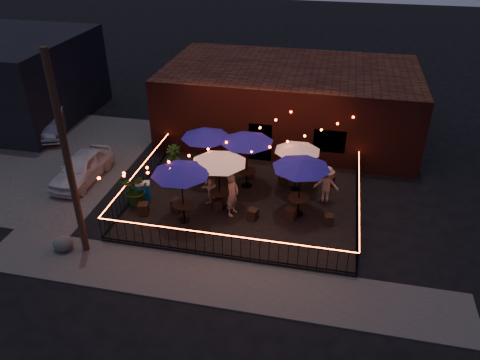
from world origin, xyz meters
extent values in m
plane|color=black|center=(0.00, 0.00, 0.00)|extent=(110.00, 110.00, 0.00)
cube|color=black|center=(0.00, 2.00, 0.07)|extent=(10.00, 8.00, 0.15)
cube|color=#3E3C3A|center=(0.00, -3.25, 0.03)|extent=(18.00, 2.50, 0.05)
cube|color=#3E3C3A|center=(-12.00, 4.00, 0.01)|extent=(11.00, 12.00, 0.02)
cube|color=#3C1510|center=(1.00, 10.00, 2.00)|extent=(14.00, 8.00, 4.00)
cube|color=black|center=(0.00, 6.12, 1.10)|extent=(1.20, 0.24, 2.20)
cube|color=black|center=(3.50, 6.12, 1.60)|extent=(1.60, 0.24, 1.20)
cylinder|color=#352615|center=(-5.40, -2.60, 4.00)|extent=(0.26, 0.26, 8.00)
cube|color=black|center=(0.00, -2.00, 0.23)|extent=(10.00, 0.04, 0.04)
cube|color=black|center=(0.00, -2.00, 1.15)|extent=(10.00, 0.04, 0.04)
cube|color=#F44C18|center=(0.00, -2.00, 1.18)|extent=(10.00, 0.03, 0.02)
cube|color=black|center=(-5.00, 2.00, 0.23)|extent=(0.04, 8.00, 0.04)
cube|color=black|center=(-5.00, 2.00, 1.15)|extent=(0.04, 8.00, 0.04)
cube|color=#F44C18|center=(-5.00, 2.00, 1.18)|extent=(0.03, 8.00, 0.02)
cube|color=black|center=(5.00, 2.00, 0.23)|extent=(0.04, 8.00, 0.04)
cube|color=black|center=(5.00, 2.00, 1.15)|extent=(0.04, 8.00, 0.04)
cube|color=#F44C18|center=(5.00, 2.00, 1.18)|extent=(0.03, 8.00, 0.02)
cylinder|color=black|center=(-2.17, -0.06, 0.17)|extent=(0.49, 0.49, 0.03)
cylinder|color=black|center=(-2.17, -0.06, 0.56)|extent=(0.07, 0.07, 0.80)
cylinder|color=black|center=(-2.17, -0.06, 0.97)|extent=(0.89, 0.89, 0.04)
cylinder|color=black|center=(-2.17, -0.06, 1.48)|extent=(0.05, 0.05, 2.67)
cone|color=navy|center=(-2.17, -0.06, 2.65)|extent=(3.09, 3.09, 0.39)
cylinder|color=black|center=(-2.17, 3.59, 0.17)|extent=(0.47, 0.47, 0.03)
cylinder|color=black|center=(-2.17, 3.59, 0.55)|extent=(0.06, 0.06, 0.77)
cylinder|color=black|center=(-2.17, 3.59, 0.94)|extent=(0.86, 0.86, 0.04)
cylinder|color=black|center=(-2.17, 3.59, 1.43)|extent=(0.05, 0.05, 2.57)
cone|color=navy|center=(-2.17, 3.59, 2.56)|extent=(3.08, 3.08, 0.37)
cylinder|color=black|center=(-0.93, 1.22, 0.17)|extent=(0.48, 0.48, 0.03)
cylinder|color=black|center=(-0.93, 1.22, 0.55)|extent=(0.07, 0.07, 0.79)
cylinder|color=black|center=(-0.93, 1.22, 0.96)|extent=(0.87, 0.87, 0.04)
cylinder|color=black|center=(-0.93, 1.22, 1.46)|extent=(0.05, 0.05, 2.62)
cone|color=white|center=(-0.93, 1.22, 2.61)|extent=(2.87, 2.87, 0.38)
cylinder|color=black|center=(-0.14, 3.30, 0.17)|extent=(0.49, 0.49, 0.03)
cylinder|color=black|center=(-0.14, 3.30, 0.56)|extent=(0.07, 0.07, 0.81)
cylinder|color=black|center=(-0.14, 3.30, 0.98)|extent=(0.89, 0.89, 0.04)
cylinder|color=black|center=(-0.14, 3.30, 1.49)|extent=(0.05, 0.05, 2.68)
cone|color=navy|center=(-0.14, 3.30, 2.67)|extent=(3.23, 3.23, 0.39)
cylinder|color=black|center=(2.50, 1.46, 0.17)|extent=(0.49, 0.49, 0.03)
cylinder|color=black|center=(2.50, 1.46, 0.56)|extent=(0.07, 0.07, 0.80)
cylinder|color=black|center=(2.50, 1.46, 0.97)|extent=(0.89, 0.89, 0.04)
cylinder|color=black|center=(2.50, 1.46, 1.48)|extent=(0.05, 0.05, 2.66)
cone|color=navy|center=(2.50, 1.46, 2.64)|extent=(2.69, 2.69, 0.39)
cylinder|color=black|center=(2.14, 3.51, 0.16)|extent=(0.43, 0.43, 0.03)
cylinder|color=black|center=(2.14, 3.51, 0.51)|extent=(0.06, 0.06, 0.70)
cylinder|color=black|center=(2.14, 3.51, 0.87)|extent=(0.78, 0.78, 0.04)
cylinder|color=black|center=(2.14, 3.51, 1.31)|extent=(0.04, 0.04, 2.33)
cone|color=white|center=(2.14, 3.51, 2.33)|extent=(2.81, 2.81, 0.34)
cube|color=black|center=(-4.06, 0.05, 0.41)|extent=(0.53, 0.53, 0.51)
cube|color=black|center=(-2.74, 0.67, 0.40)|extent=(0.49, 0.49, 0.50)
cube|color=black|center=(-4.03, 3.46, 0.39)|extent=(0.45, 0.45, 0.48)
cube|color=black|center=(-2.52, 3.98, 0.36)|extent=(0.45, 0.45, 0.42)
cube|color=black|center=(-0.96, 1.09, 0.38)|extent=(0.41, 0.41, 0.46)
cube|color=black|center=(0.66, 0.70, 0.38)|extent=(0.49, 0.49, 0.47)
cube|color=black|center=(-0.14, 4.12, 0.36)|extent=(0.38, 0.38, 0.42)
cube|color=black|center=(1.52, 3.83, 0.37)|extent=(0.50, 0.50, 0.44)
cube|color=black|center=(2.23, 1.03, 0.41)|extent=(0.51, 0.51, 0.51)
cube|color=black|center=(3.84, 0.98, 0.37)|extent=(0.43, 0.43, 0.45)
cube|color=black|center=(2.95, 3.88, 0.39)|extent=(0.48, 0.48, 0.49)
cube|color=black|center=(3.74, 4.25, 0.37)|extent=(0.49, 0.49, 0.45)
imported|color=#D8AF95|center=(-0.27, 0.88, 1.13)|extent=(0.64, 0.81, 1.95)
imported|color=tan|center=(-1.53, 1.58, 1.02)|extent=(0.95, 1.04, 1.73)
imported|color=tan|center=(3.59, 2.79, 1.02)|extent=(1.15, 0.69, 1.73)
imported|color=#154113|center=(-4.60, 0.71, 0.90)|extent=(1.60, 1.47, 1.50)
imported|color=#1C3D10|center=(-3.74, 2.67, 0.87)|extent=(0.95, 0.86, 1.44)
imported|color=#0D410C|center=(-4.05, 4.07, 0.82)|extent=(0.92, 0.92, 1.34)
cube|color=blue|center=(-4.50, 1.16, 0.55)|extent=(0.71, 0.61, 0.80)
cube|color=silver|center=(-4.50, 1.16, 0.97)|extent=(0.76, 0.66, 0.05)
ellipsoid|color=#4A4A45|center=(-6.25, -2.80, 0.33)|extent=(1.04, 0.96, 0.66)
imported|color=white|center=(-8.18, 2.38, 0.70)|extent=(1.79, 4.15, 1.39)
imported|color=#AAA9B1|center=(-12.90, 7.29, 0.86)|extent=(3.69, 5.53, 1.72)
camera|label=1|loc=(3.61, -15.47, 11.79)|focal=35.00mm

